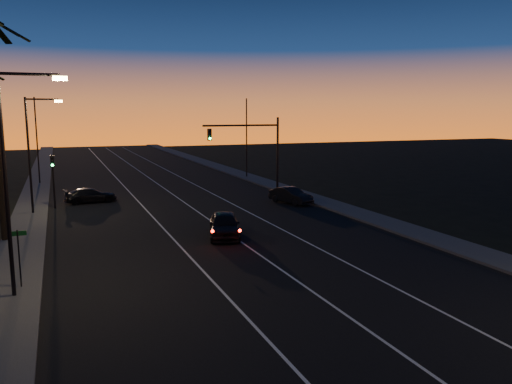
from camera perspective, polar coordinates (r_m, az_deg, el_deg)
name	(u,v)px	position (r m, az deg, el deg)	size (l,w,h in m)	color
road	(208,225)	(33.43, -5.46, -3.76)	(20.00, 170.00, 0.01)	black
sidewalk_left	(24,239)	(32.25, -25.01, -4.93)	(2.40, 170.00, 0.16)	#3C3C39
sidewalk_right	(353,212)	(38.01, 10.98, -2.22)	(2.40, 170.00, 0.16)	#3C3C39
lane_stripe_left	(164,229)	(32.75, -10.52, -4.12)	(0.12, 160.00, 0.01)	silver
lane_stripe_mid	(216,224)	(33.57, -4.64, -3.68)	(0.12, 160.00, 0.01)	silver
lane_stripe_right	(264,220)	(34.73, 0.89, -3.22)	(0.12, 160.00, 0.01)	silver
streetlight_left_near	(13,167)	(21.50, -26.04, 2.61)	(2.55, 0.26, 9.00)	black
streetlight_left_far	(33,146)	(39.44, -24.13, 4.87)	(2.55, 0.26, 8.50)	black
street_sign	(19,252)	(23.12, -25.48, -6.21)	(0.70, 0.06, 2.60)	black
signal_mast	(253,143)	(44.45, -0.30, 5.68)	(7.10, 0.41, 7.00)	black
signal_post	(53,172)	(41.56, -22.20, 2.15)	(0.28, 0.37, 4.20)	black
far_pole_left	(37,141)	(56.44, -23.75, 5.34)	(0.14, 0.14, 9.00)	black
far_pole_right	(247,139)	(57.04, -1.09, 6.13)	(0.14, 0.14, 9.00)	black
lead_car	(224,225)	(30.01, -3.63, -3.74)	(2.97, 5.16, 1.49)	black
right_car	(291,195)	(41.09, 3.99, -0.39)	(2.59, 4.26, 1.32)	black
cross_car	(91,195)	(43.58, -18.37, -0.36)	(4.38, 2.19, 1.22)	black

